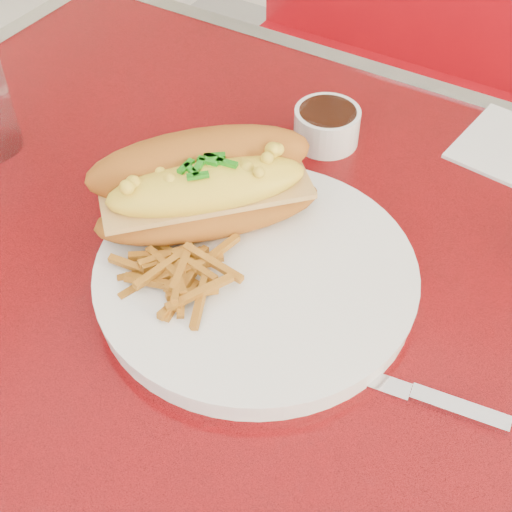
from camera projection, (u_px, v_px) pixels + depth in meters
The scene contains 9 objects.
diner_table at pixel (291, 376), 0.82m from camera, with size 1.23×0.83×0.77m.
booth_bench_far at pixel (469, 191), 1.53m from camera, with size 1.20×0.51×0.90m.
dinner_plate at pixel (256, 275), 0.70m from camera, with size 0.39×0.39×0.02m.
mac_hoagie at pixel (205, 186), 0.71m from camera, with size 0.24×0.24×0.10m.
fries_pile at pixel (175, 265), 0.68m from camera, with size 0.10×0.09×0.03m, color #BD7720, non-canonical shape.
fork at pixel (214, 223), 0.73m from camera, with size 0.06×0.12×0.00m.
gravy_ramekin at pixel (327, 125), 0.85m from camera, with size 0.10×0.10×0.04m.
sauce_cup_left at pixel (208, 156), 0.82m from camera, with size 0.07×0.07×0.03m.
knife at pixel (398, 388), 0.62m from camera, with size 0.23×0.05×0.01m.
Camera 1 is at (0.21, -0.42, 1.30)m, focal length 50.00 mm.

